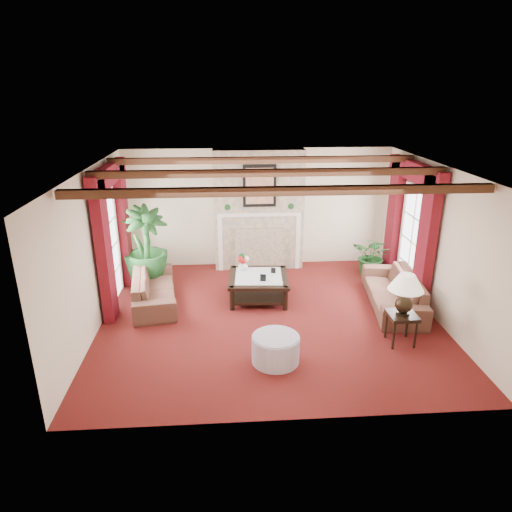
{
  "coord_description": "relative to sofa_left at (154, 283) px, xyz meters",
  "views": [
    {
      "loc": [
        -0.76,
        -7.39,
        3.94
      ],
      "look_at": [
        -0.21,
        0.4,
        1.05
      ],
      "focal_mm": 32.0,
      "sensor_mm": 36.0,
      "label": 1
    }
  ],
  "objects": [
    {
      "name": "photo_frame_b",
      "position": [
        2.34,
        0.13,
        0.14
      ],
      "size": [
        0.09,
        0.05,
        0.12
      ],
      "primitive_type": null,
      "rotation": [
        0.0,
        0.0,
        -0.4
      ],
      "color": "black",
      "rests_on": "coffee_table"
    },
    {
      "name": "potted_palm",
      "position": [
        -0.26,
        0.92,
        0.08
      ],
      "size": [
        2.53,
        2.56,
        0.94
      ],
      "primitive_type": "imported",
      "rotation": [
        0.0,
        0.0,
        0.63
      ],
      "color": "black",
      "rests_on": "ground"
    },
    {
      "name": "back_wall",
      "position": [
        2.17,
        1.95,
        0.96
      ],
      "size": [
        6.0,
        0.02,
        2.7
      ],
      "primitive_type": "cube",
      "color": "beige",
      "rests_on": "ground"
    },
    {
      "name": "side_table",
      "position": [
        4.22,
        -1.83,
        -0.13
      ],
      "size": [
        0.54,
        0.54,
        0.52
      ],
      "primitive_type": null,
      "rotation": [
        0.0,
        0.0,
        0.26
      ],
      "color": "black",
      "rests_on": "ground"
    },
    {
      "name": "book",
      "position": [
        2.25,
        -0.31,
        0.22
      ],
      "size": [
        0.21,
        0.15,
        0.27
      ],
      "primitive_type": "imported",
      "rotation": [
        0.0,
        0.0,
        0.38
      ],
      "color": "black",
      "rests_on": "coffee_table"
    },
    {
      "name": "ottoman",
      "position": [
        2.13,
        -2.23,
        -0.18
      ],
      "size": [
        0.73,
        0.73,
        0.42
      ],
      "primitive_type": "cylinder",
      "color": "#A29CB1",
      "rests_on": "ground"
    },
    {
      "name": "table_lamp",
      "position": [
        4.22,
        -1.83,
        0.49
      ],
      "size": [
        0.56,
        0.56,
        0.71
      ],
      "primitive_type": null,
      "color": "black",
      "rests_on": "side_table"
    },
    {
      "name": "curtains_left",
      "position": [
        -0.69,
        0.2,
        2.16
      ],
      "size": [
        0.2,
        2.4,
        2.55
      ],
      "primitive_type": null,
      "color": "#520A17",
      "rests_on": "ground"
    },
    {
      "name": "small_plant",
      "position": [
        4.63,
        1.01,
        -0.03
      ],
      "size": [
        1.74,
        1.74,
        0.72
      ],
      "primitive_type": "imported",
      "rotation": [
        0.0,
        0.0,
        -0.71
      ],
      "color": "black",
      "rests_on": "ground"
    },
    {
      "name": "fireplace",
      "position": [
        2.17,
        1.75,
        2.31
      ],
      "size": [
        2.0,
        0.52,
        2.7
      ],
      "primitive_type": null,
      "color": "tan",
      "rests_on": "ground"
    },
    {
      "name": "flower_vase",
      "position": [
        1.75,
        0.36,
        0.18
      ],
      "size": [
        0.33,
        0.33,
        0.2
      ],
      "primitive_type": "imported",
      "rotation": [
        0.0,
        0.0,
        -0.33
      ],
      "color": "silver",
      "rests_on": "coffee_table"
    },
    {
      "name": "ceiling",
      "position": [
        2.17,
        -0.8,
        2.31
      ],
      "size": [
        6.0,
        6.0,
        0.0
      ],
      "primitive_type": "plane",
      "rotation": [
        3.14,
        0.0,
        0.0
      ],
      "color": "white",
      "rests_on": "floor"
    },
    {
      "name": "photo_frame_a",
      "position": [
        2.1,
        -0.25,
        0.16
      ],
      "size": [
        0.11,
        0.05,
        0.15
      ],
      "primitive_type": null,
      "rotation": [
        0.0,
        0.0,
        -0.25
      ],
      "color": "black",
      "rests_on": "coffee_table"
    },
    {
      "name": "ceiling_beams",
      "position": [
        2.17,
        -0.8,
        2.25
      ],
      "size": [
        6.0,
        3.0,
        0.12
      ],
      "primitive_type": null,
      "color": "#3D2313",
      "rests_on": "ceiling"
    },
    {
      "name": "curtains_right",
      "position": [
        5.03,
        0.2,
        2.16
      ],
      "size": [
        0.2,
        2.4,
        2.55
      ],
      "primitive_type": null,
      "color": "#520A17",
      "rests_on": "ground"
    },
    {
      "name": "sofa_right",
      "position": [
        4.58,
        -0.49,
        0.03
      ],
      "size": [
        2.3,
        1.16,
        0.84
      ],
      "primitive_type": "imported",
      "rotation": [
        0.0,
        0.0,
        -1.7
      ],
      "color": "#380F1D",
      "rests_on": "ground"
    },
    {
      "name": "coffee_table",
      "position": [
        2.04,
        0.02,
        -0.15
      ],
      "size": [
        1.23,
        1.23,
        0.47
      ],
      "primitive_type": null,
      "rotation": [
        0.0,
        0.0,
        -0.07
      ],
      "color": "black",
      "rests_on": "ground"
    },
    {
      "name": "floor",
      "position": [
        2.17,
        -0.8,
        -0.39
      ],
      "size": [
        6.0,
        6.0,
        0.0
      ],
      "primitive_type": "plane",
      "color": "#49110D",
      "rests_on": "ground"
    },
    {
      "name": "right_wall",
      "position": [
        5.17,
        -0.8,
        0.96
      ],
      "size": [
        0.02,
        5.5,
        2.7
      ],
      "primitive_type": "cube",
      "color": "beige",
      "rests_on": "ground"
    },
    {
      "name": "sofa_left",
      "position": [
        0.0,
        0.0,
        0.0
      ],
      "size": [
        2.15,
        1.15,
        0.78
      ],
      "primitive_type": "imported",
      "rotation": [
        0.0,
        0.0,
        1.72
      ],
      "color": "#380F1D",
      "rests_on": "ground"
    },
    {
      "name": "french_door_left",
      "position": [
        -0.8,
        0.2,
        1.74
      ],
      "size": [
        0.1,
        1.1,
        2.16
      ],
      "primitive_type": null,
      "color": "white",
      "rests_on": "ground"
    },
    {
      "name": "french_door_right",
      "position": [
        5.14,
        0.2,
        1.74
      ],
      "size": [
        0.1,
        1.1,
        2.16
      ],
      "primitive_type": null,
      "color": "white",
      "rests_on": "ground"
    },
    {
      "name": "left_wall",
      "position": [
        -0.83,
        -0.8,
        0.96
      ],
      "size": [
        0.02,
        5.5,
        2.7
      ],
      "primitive_type": "cube",
      "color": "beige",
      "rests_on": "ground"
    }
  ]
}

